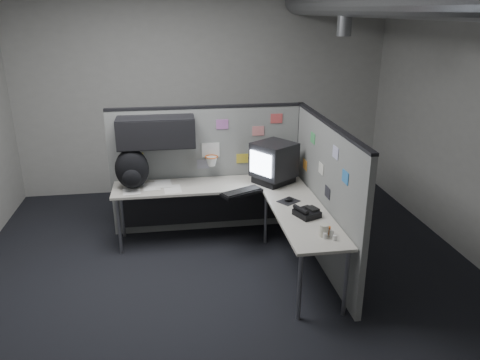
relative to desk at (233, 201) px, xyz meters
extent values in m
cube|color=black|center=(-0.15, -0.70, -0.62)|extent=(5.60, 5.60, 0.01)
cube|color=#9E9E99|center=(-0.15, 2.10, 0.99)|extent=(5.60, 0.01, 3.20)
cube|color=#9E9E99|center=(-0.15, -3.51, 0.99)|extent=(5.60, 0.01, 3.20)
cylinder|color=slate|center=(1.25, 0.10, 1.99)|extent=(0.16, 0.16, 0.30)
cube|color=slate|center=(-0.23, 0.60, 0.19)|extent=(2.43, 0.06, 1.60)
cube|color=black|center=(-0.23, 0.60, 1.00)|extent=(2.43, 0.07, 0.03)
cube|color=black|center=(0.95, 0.60, 0.19)|extent=(0.07, 0.07, 1.60)
cube|color=black|center=(-0.85, 0.40, 0.76)|extent=(0.90, 0.35, 0.35)
cube|color=black|center=(-0.85, 0.22, 0.76)|extent=(0.90, 0.02, 0.33)
cube|color=silver|center=(-0.20, 0.56, 0.47)|extent=(0.22, 0.02, 0.18)
torus|color=#D85914|center=(-0.20, 0.47, 0.41)|extent=(0.16, 0.16, 0.01)
cone|color=white|center=(-0.20, 0.47, 0.35)|extent=(0.14, 0.14, 0.11)
cube|color=#E5D84C|center=(-1.10, 0.56, 0.41)|extent=(0.15, 0.01, 0.12)
cube|color=#B266B2|center=(-0.05, 0.56, 0.79)|extent=(0.15, 0.01, 0.12)
cube|color=gold|center=(0.20, 0.56, 0.34)|extent=(0.15, 0.01, 0.12)
cube|color=#D87F7F|center=(0.40, 0.56, 0.69)|extent=(0.15, 0.01, 0.12)
cube|color=#CC4C4C|center=(0.63, 0.56, 0.84)|extent=(0.15, 0.01, 0.12)
cube|color=gray|center=(-0.30, 0.56, 0.29)|extent=(0.15, 0.01, 0.12)
cube|color=slate|center=(0.95, -0.49, 0.19)|extent=(0.06, 2.23, 1.60)
cube|color=black|center=(0.95, -0.49, 1.00)|extent=(0.07, 2.23, 0.03)
cube|color=#4CB266|center=(0.92, -0.05, 0.74)|extent=(0.01, 0.15, 0.12)
cube|color=silver|center=(0.92, -0.40, 0.49)|extent=(0.01, 0.15, 0.12)
cube|color=silver|center=(0.92, -0.80, 0.79)|extent=(0.01, 0.15, 0.12)
cube|color=orange|center=(0.92, 0.20, 0.34)|extent=(0.01, 0.15, 0.12)
cube|color=#337FCC|center=(0.92, -1.10, 0.64)|extent=(0.01, 0.15, 0.12)
cube|color=#26262D|center=(0.92, -0.65, 0.31)|extent=(0.01, 0.15, 0.12)
cube|color=#B9B4A7|center=(-0.25, 0.28, 0.10)|extent=(2.30, 0.56, 0.03)
cube|color=#B9B4A7|center=(0.63, -0.78, 0.10)|extent=(0.56, 1.55, 0.03)
cube|color=black|center=(-0.25, 0.50, -0.21)|extent=(2.18, 0.02, 0.55)
cylinder|color=gray|center=(-1.33, 0.06, -0.26)|extent=(0.04, 0.04, 0.70)
cylinder|color=gray|center=(-1.33, 0.50, -0.26)|extent=(0.04, 0.04, 0.70)
cylinder|color=gray|center=(0.41, 0.06, -0.26)|extent=(0.04, 0.04, 0.70)
cylinder|color=gray|center=(0.41, -1.48, -0.26)|extent=(0.04, 0.04, 0.70)
cylinder|color=gray|center=(0.85, -1.48, -0.26)|extent=(0.04, 0.04, 0.70)
cube|color=black|center=(0.54, 0.24, 0.16)|extent=(0.55, 0.53, 0.08)
cube|color=black|center=(0.54, 0.24, 0.41)|extent=(0.61, 0.61, 0.42)
cube|color=#D1E1F9|center=(0.35, 0.10, 0.41)|extent=(0.20, 0.29, 0.27)
cube|color=black|center=(0.10, -0.09, 0.13)|extent=(0.52, 0.38, 0.03)
cube|color=black|center=(0.10, -0.09, 0.15)|extent=(0.48, 0.33, 0.01)
cube|color=black|center=(0.57, -0.39, 0.12)|extent=(0.28, 0.27, 0.01)
ellipsoid|color=black|center=(0.57, -0.39, 0.14)|extent=(0.11, 0.09, 0.04)
cube|color=black|center=(0.66, -0.80, 0.15)|extent=(0.28, 0.29, 0.06)
cylinder|color=black|center=(0.59, -0.81, 0.20)|extent=(0.12, 0.21, 0.05)
cube|color=black|center=(0.72, -0.78, 0.19)|extent=(0.14, 0.15, 0.02)
cylinder|color=silver|center=(0.76, -1.28, 0.15)|extent=(0.05, 0.05, 0.07)
cylinder|color=silver|center=(0.69, -1.30, 0.15)|extent=(0.05, 0.05, 0.06)
cylinder|color=silver|center=(0.76, -1.35, 0.14)|extent=(0.04, 0.04, 0.05)
cylinder|color=#D85914|center=(0.75, -1.22, 0.16)|extent=(0.05, 0.05, 0.08)
cylinder|color=beige|center=(0.69, -1.26, 0.18)|extent=(0.09, 0.09, 0.12)
cube|color=white|center=(-0.69, 0.18, 0.12)|extent=(0.22, 0.29, 0.00)
cube|color=white|center=(-0.94, 0.30, 0.12)|extent=(0.22, 0.30, 0.00)
cube|color=white|center=(-1.16, 0.19, 0.12)|extent=(0.22, 0.30, 0.00)
cube|color=white|center=(-0.80, 0.36, 0.13)|extent=(0.22, 0.30, 0.00)
ellipsoid|color=black|center=(-1.15, 0.29, 0.36)|extent=(0.46, 0.40, 0.48)
ellipsoid|color=black|center=(-1.15, 0.13, 0.29)|extent=(0.24, 0.18, 0.22)
camera|label=1|loc=(-0.67, -5.02, 2.11)|focal=35.00mm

